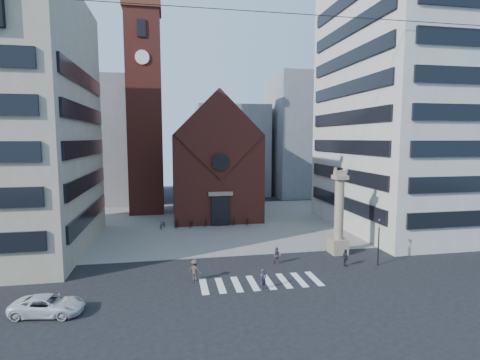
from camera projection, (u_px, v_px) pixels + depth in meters
name	position (u px, v px, depth m)	size (l,w,h in m)	color
ground	(246.00, 270.00, 32.82)	(120.00, 120.00, 0.00)	black
piazza	(219.00, 222.00, 51.37)	(46.00, 30.00, 0.05)	gray
zebra_crossing	(261.00, 282.00, 29.99)	(10.20, 3.20, 0.01)	white
church	(213.00, 162.00, 56.38)	(12.00, 16.65, 18.00)	maroon
campanile	(145.00, 110.00, 56.58)	(5.50, 5.50, 31.20)	maroon
building_right	(414.00, 102.00, 47.16)	(18.00, 22.00, 32.00)	beige
bg_block_left	(92.00, 141.00, 66.99)	(16.00, 14.00, 22.00)	gray
bg_block_mid	(231.00, 150.00, 76.87)	(14.00, 12.00, 18.00)	gray
bg_block_right	(310.00, 136.00, 76.54)	(16.00, 14.00, 24.00)	gray
lion_column	(339.00, 220.00, 37.20)	(1.63, 1.60, 8.68)	gray
traffic_light	(379.00, 241.00, 33.79)	(0.13, 0.16, 4.30)	black
white_car	(48.00, 305.00, 24.47)	(2.11, 4.58, 1.27)	silver
pedestrian_0	(263.00, 279.00, 28.59)	(0.57, 0.38, 1.57)	#2F2D3F
pedestrian_1	(277.00, 256.00, 34.41)	(0.74, 0.58, 1.53)	#504240
pedestrian_2	(345.00, 258.00, 33.75)	(0.91, 0.38, 1.56)	black
pedestrian_3	(195.00, 270.00, 30.32)	(1.14, 0.65, 1.76)	#45322E
scooter_0	(163.00, 224.00, 47.75)	(0.68, 1.96, 1.03)	black
scooter_1	(177.00, 223.00, 48.08)	(0.54, 1.90, 1.14)	black
scooter_2	(192.00, 223.00, 48.43)	(0.68, 1.96, 1.03)	black
scooter_3	(206.00, 222.00, 48.76)	(0.54, 1.90, 1.14)	black
scooter_4	(220.00, 222.00, 49.10)	(0.68, 1.96, 1.03)	black
scooter_5	(234.00, 221.00, 49.43)	(0.54, 1.90, 1.14)	black
scooter_6	(248.00, 221.00, 49.78)	(0.68, 1.96, 1.03)	black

